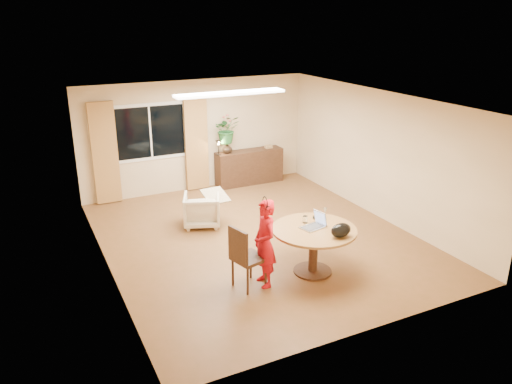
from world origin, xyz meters
TOP-DOWN VIEW (x-y plane):
  - floor at (0.00, 0.00)m, footprint 6.50×6.50m
  - ceiling at (0.00, 0.00)m, footprint 6.50×6.50m
  - wall_back at (0.00, 3.25)m, footprint 5.50×0.00m
  - wall_left at (-2.75, 0.00)m, footprint 0.00×6.50m
  - wall_right at (2.75, 0.00)m, footprint 0.00×6.50m
  - window at (-1.10, 3.23)m, footprint 1.70×0.03m
  - curtain_left at (-2.15, 3.15)m, footprint 0.55×0.08m
  - curtain_right at (-0.05, 3.15)m, footprint 0.55×0.08m
  - ceiling_panel at (0.00, 1.20)m, footprint 2.20×0.35m
  - dining_table at (0.23, -1.56)m, footprint 1.36×1.36m
  - dining_chair at (-0.90, -1.50)m, footprint 0.59×0.56m
  - child at (-0.65, -1.55)m, footprint 0.53×0.37m
  - laptop at (0.22, -1.51)m, footprint 0.44×0.34m
  - tumbler at (0.22, -1.28)m, footprint 0.10×0.10m
  - wine_glass at (0.60, -1.30)m, footprint 0.09×0.09m
  - pot_lid at (0.54, -1.23)m, footprint 0.25×0.25m
  - handbag at (0.42, -2.00)m, footprint 0.37×0.25m
  - armchair at (-0.72, 1.06)m, footprint 0.92×0.93m
  - throw at (-0.43, 1.04)m, footprint 0.48×0.57m
  - sideboard at (1.25, 3.01)m, footprint 1.69×0.41m
  - vase at (0.67, 3.01)m, footprint 0.26×0.26m
  - bouquet at (0.67, 3.01)m, footprint 0.68×0.61m
  - book_stack at (1.78, 3.01)m, footprint 0.20×0.16m
  - desk_lamp at (0.43, 2.96)m, footprint 0.18×0.18m

SIDE VIEW (x-z plane):
  - floor at x=0.00m, z-range 0.00..0.00m
  - armchair at x=-0.72m, z-range 0.00..0.65m
  - sideboard at x=1.25m, z-range 0.00..0.85m
  - dining_chair at x=-0.90m, z-range 0.00..1.03m
  - dining_table at x=0.23m, z-range 0.22..1.00m
  - throw at x=-0.43m, z-range 0.65..0.68m
  - child at x=-0.65m, z-range 0.00..1.40m
  - pot_lid at x=0.54m, z-range 0.78..0.81m
  - tumbler at x=0.22m, z-range 0.78..0.89m
  - wine_glass at x=0.60m, z-range 0.78..0.98m
  - book_stack at x=1.78m, z-range 0.85..0.92m
  - handbag at x=0.42m, z-range 0.78..1.00m
  - laptop at x=0.22m, z-range 0.78..1.04m
  - vase at x=0.67m, z-range 0.85..1.09m
  - desk_lamp at x=0.43m, z-range 0.85..1.22m
  - curtain_left at x=-2.15m, z-range 0.02..2.27m
  - curtain_right at x=-0.05m, z-range 0.02..2.27m
  - wall_back at x=0.00m, z-range -1.45..4.05m
  - wall_left at x=-2.75m, z-range -1.95..4.55m
  - wall_right at x=2.75m, z-range -1.95..4.55m
  - bouquet at x=0.67m, z-range 1.09..1.75m
  - window at x=-1.10m, z-range 0.85..2.15m
  - ceiling_panel at x=0.00m, z-range 2.54..2.59m
  - ceiling at x=0.00m, z-range 2.60..2.60m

